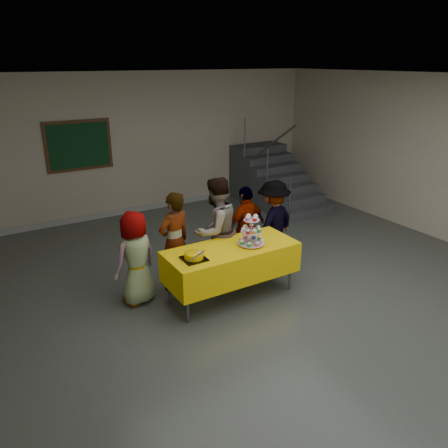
% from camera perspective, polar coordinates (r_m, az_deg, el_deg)
% --- Properties ---
extents(room_shell, '(10.00, 10.04, 3.02)m').
position_cam_1_polar(room_shell, '(5.43, 10.04, 8.87)').
color(room_shell, '#4C514C').
rests_on(room_shell, ground).
extents(bake_table, '(1.88, 0.78, 0.77)m').
position_cam_1_polar(bake_table, '(6.16, 0.96, -4.87)').
color(bake_table, '#595960').
rests_on(bake_table, ground).
extents(cupcake_stand, '(0.38, 0.38, 0.44)m').
position_cam_1_polar(cupcake_stand, '(6.09, 3.58, -1.22)').
color(cupcake_stand, silver).
rests_on(cupcake_stand, bake_table).
extents(bear_cake, '(0.32, 0.36, 0.12)m').
position_cam_1_polar(bear_cake, '(5.70, -3.95, -4.09)').
color(bear_cake, black).
rests_on(bear_cake, bake_table).
extents(schoolchild_a, '(0.75, 0.61, 1.33)m').
position_cam_1_polar(schoolchild_a, '(6.11, -11.44, -4.37)').
color(schoolchild_a, slate).
rests_on(schoolchild_a, ground).
extents(schoolchild_b, '(0.62, 0.49, 1.49)m').
position_cam_1_polar(schoolchild_b, '(6.35, -6.46, -2.32)').
color(schoolchild_b, slate).
rests_on(schoolchild_b, ground).
extents(schoolchild_c, '(0.92, 0.79, 1.63)m').
position_cam_1_polar(schoolchild_c, '(6.54, -1.08, -0.83)').
color(schoolchild_c, slate).
rests_on(schoolchild_c, ground).
extents(schoolchild_d, '(0.85, 0.49, 1.36)m').
position_cam_1_polar(schoolchild_d, '(7.05, 2.92, -0.40)').
color(schoolchild_d, slate).
rests_on(schoolchild_d, ground).
extents(schoolchild_e, '(1.04, 0.77, 1.43)m').
position_cam_1_polar(schoolchild_e, '(7.15, 6.41, 0.11)').
color(schoolchild_e, slate).
rests_on(schoolchild_e, ground).
extents(staircase, '(1.30, 2.40, 2.04)m').
position_cam_1_polar(staircase, '(10.57, 6.16, 5.65)').
color(staircase, '#424447').
rests_on(staircase, ground).
extents(noticeboard, '(1.30, 0.05, 1.00)m').
position_cam_1_polar(noticeboard, '(9.31, -18.43, 9.69)').
color(noticeboard, '#472B16').
rests_on(noticeboard, ground).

